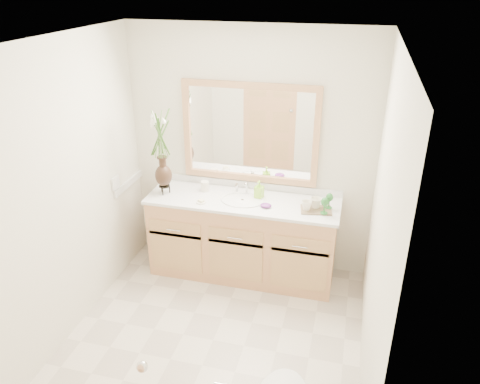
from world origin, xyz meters
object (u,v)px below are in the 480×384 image
(flower_vase, at_px, (161,141))
(soap_bottle, at_px, (259,190))
(tumbler, at_px, (205,186))
(tray, at_px, (316,210))

(flower_vase, xyz_separation_m, soap_bottle, (0.91, 0.14, -0.46))
(tumbler, xyz_separation_m, tray, (1.11, -0.15, -0.04))
(soap_bottle, xyz_separation_m, tray, (0.56, -0.14, -0.07))
(tray, bearing_deg, tumbler, 162.97)
(soap_bottle, bearing_deg, tumbler, -167.33)
(flower_vase, xyz_separation_m, tray, (1.47, -0.00, -0.53))
(tumbler, distance_m, tray, 1.12)
(soap_bottle, bearing_deg, tray, -0.60)
(tumbler, height_order, soap_bottle, soap_bottle)
(tray, bearing_deg, soap_bottle, 156.50)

